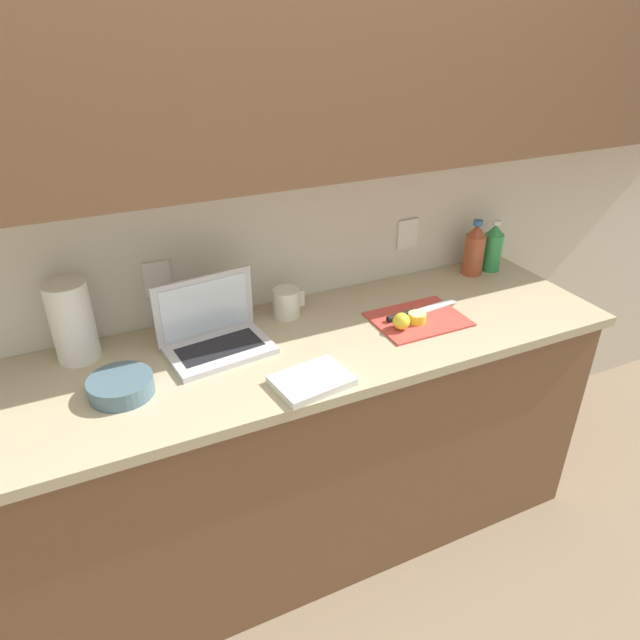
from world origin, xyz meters
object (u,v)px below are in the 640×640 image
(bottle_green_soda, at_px, (474,250))
(measuring_cup, at_px, (287,303))
(bottle_oil_tall, at_px, (493,248))
(paper_towel_roll, at_px, (72,321))
(cutting_board, at_px, (418,319))
(knife, at_px, (410,313))
(lemon_whole_beside, at_px, (401,321))
(laptop, at_px, (214,332))
(lemon_half_cut, at_px, (417,317))
(bowl_white, at_px, (121,386))

(bottle_green_soda, relative_size, measuring_cup, 1.98)
(bottle_oil_tall, height_order, measuring_cup, bottle_oil_tall)
(paper_towel_roll, bearing_deg, cutting_board, -12.84)
(knife, height_order, bottle_oil_tall, bottle_oil_tall)
(lemon_whole_beside, height_order, paper_towel_roll, paper_towel_roll)
(knife, distance_m, measuring_cup, 0.44)
(laptop, bearing_deg, knife, -15.08)
(lemon_whole_beside, bearing_deg, knife, 40.19)
(laptop, bearing_deg, cutting_board, -17.46)
(lemon_whole_beside, bearing_deg, laptop, 164.42)
(laptop, relative_size, lemon_half_cut, 5.52)
(paper_towel_roll, bearing_deg, bottle_green_soda, -0.35)
(knife, xyz_separation_m, bowl_white, (-1.00, -0.04, 0.01))
(lemon_whole_beside, relative_size, bottle_oil_tall, 0.27)
(laptop, relative_size, bowl_white, 1.91)
(measuring_cup, bearing_deg, bottle_green_soda, 0.99)
(laptop, distance_m, paper_towel_roll, 0.43)
(lemon_half_cut, relative_size, measuring_cup, 0.55)
(lemon_half_cut, bearing_deg, laptop, 167.64)
(laptop, height_order, measuring_cup, laptop)
(laptop, xyz_separation_m, bottle_green_soda, (1.12, 0.11, 0.05))
(lemon_whole_beside, bearing_deg, cutting_board, 21.11)
(lemon_half_cut, relative_size, bowl_white, 0.35)
(laptop, bearing_deg, measuring_cup, 11.45)
(bottle_green_soda, bearing_deg, measuring_cup, -179.01)
(lemon_whole_beside, distance_m, bowl_white, 0.92)
(cutting_board, xyz_separation_m, measuring_cup, (-0.41, 0.23, 0.05))
(measuring_cup, bearing_deg, cutting_board, -29.17)
(knife, xyz_separation_m, lemon_whole_beside, (-0.08, -0.07, 0.02))
(knife, bearing_deg, cutting_board, -71.78)
(laptop, xyz_separation_m, knife, (0.69, -0.10, -0.04))
(bowl_white, bearing_deg, knife, 2.07)
(laptop, relative_size, paper_towel_roll, 1.36)
(bottle_oil_tall, bearing_deg, laptop, -174.78)
(bottle_oil_tall, xyz_separation_m, measuring_cup, (-0.93, -0.01, -0.05))
(bowl_white, bearing_deg, lemon_whole_beside, -2.08)
(cutting_board, height_order, bowl_white, bowl_white)
(measuring_cup, bearing_deg, paper_towel_roll, 178.04)
(knife, height_order, paper_towel_roll, paper_towel_roll)
(laptop, height_order, bowl_white, laptop)
(laptop, relative_size, measuring_cup, 3.04)
(knife, relative_size, measuring_cup, 2.68)
(cutting_board, distance_m, knife, 0.04)
(measuring_cup, relative_size, paper_towel_roll, 0.45)
(bottle_oil_tall, bearing_deg, bowl_white, -170.86)
(bottle_oil_tall, bearing_deg, cutting_board, -154.90)
(laptop, xyz_separation_m, bowl_white, (-0.31, -0.14, -0.03))
(lemon_half_cut, xyz_separation_m, bottle_oil_tall, (0.54, 0.26, 0.07))
(bottle_oil_tall, xyz_separation_m, paper_towel_roll, (-1.62, 0.01, 0.03))
(knife, height_order, measuring_cup, measuring_cup)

